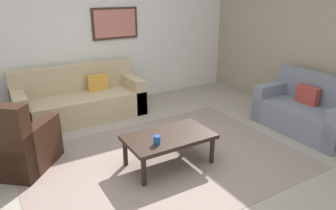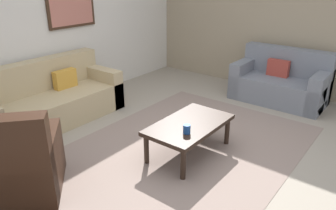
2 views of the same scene
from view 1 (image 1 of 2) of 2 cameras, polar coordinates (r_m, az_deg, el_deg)
ground_plane at (r=4.20m, az=-0.65°, el=-10.06°), size 8.00×8.00×0.00m
rear_partition at (r=6.05m, az=-13.58°, el=12.98°), size 6.00×0.12×2.80m
stone_feature_panel at (r=5.79m, az=26.39°, el=11.14°), size 0.12×5.20×2.80m
area_rug at (r=4.20m, az=-0.65°, el=-10.01°), size 3.50×2.51×0.01m
couch_main at (r=5.70m, az=-15.81°, el=0.90°), size 2.12×0.88×0.88m
couch_loveseat at (r=5.44m, az=24.39°, el=-1.10°), size 0.83×1.51×0.88m
armchair_leather at (r=4.31m, az=-26.43°, el=-6.90°), size 1.13×1.13×0.95m
coffee_table at (r=3.96m, az=0.17°, el=-6.18°), size 1.10×0.64×0.41m
cup at (r=3.71m, az=-2.00°, el=-6.36°), size 0.08×0.08×0.10m
framed_artwork at (r=6.09m, az=-9.60°, el=14.44°), size 0.89×0.04×0.57m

